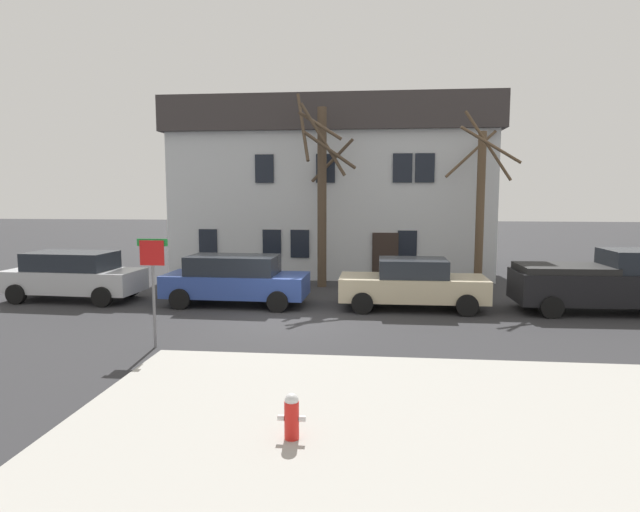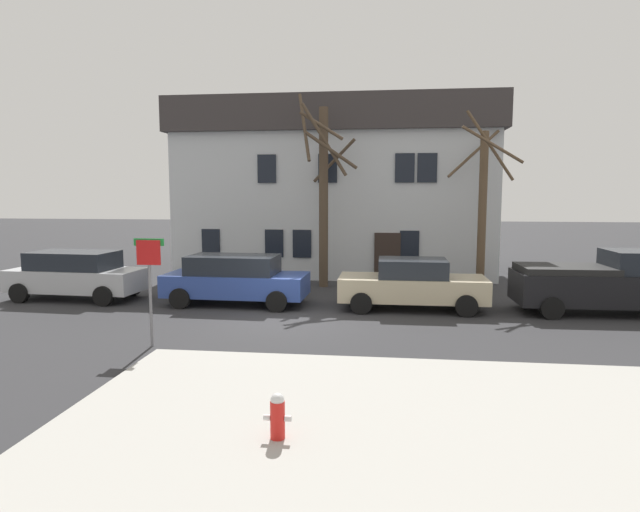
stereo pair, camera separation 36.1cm
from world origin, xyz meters
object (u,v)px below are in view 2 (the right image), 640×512
tree_bare_near (323,188)px  fire_hydrant (278,415)px  pickup_truck_black (605,283)px  car_blue_wagon (235,279)px  car_silver_wagon (76,274)px  street_sign_pole (149,271)px  car_beige_sedan (412,284)px  tree_bare_mid (483,203)px  building_main (338,188)px

tree_bare_near → fire_hydrant: bearing=-86.1°
pickup_truck_black → car_blue_wagon: bearing=-179.9°
car_silver_wagon → street_sign_pole: 7.59m
car_silver_wagon → car_blue_wagon: size_ratio=0.98×
car_beige_sedan → tree_bare_near: bearing=130.9°
car_blue_wagon → tree_bare_mid: bearing=24.2°
street_sign_pole → car_beige_sedan: bearing=38.3°
car_blue_wagon → street_sign_pole: bearing=-97.1°
tree_bare_mid → car_beige_sedan: tree_bare_mid is taller
tree_bare_mid → car_blue_wagon: size_ratio=1.40×
car_blue_wagon → fire_hydrant: 10.64m
car_blue_wagon → fire_hydrant: (3.49, -10.05, -0.40)m
tree_bare_near → car_silver_wagon: tree_bare_near is taller
tree_bare_mid → car_blue_wagon: bearing=-155.8°
car_blue_wagon → car_beige_sedan: size_ratio=1.02×
car_beige_sedan → fire_hydrant: bearing=-103.6°
car_blue_wagon → pickup_truck_black: pickup_truck_black is taller
car_blue_wagon → car_beige_sedan: (5.90, -0.04, -0.05)m
fire_hydrant → street_sign_pole: size_ratio=0.26×
tree_bare_mid → street_sign_pole: 13.17m
tree_bare_mid → car_beige_sedan: bearing=-125.4°
fire_hydrant → pickup_truck_black: bearing=50.4°
tree_bare_near → tree_bare_mid: tree_bare_near is taller
street_sign_pole → pickup_truck_black: bearing=22.8°
street_sign_pole → tree_bare_mid: bearing=44.3°
tree_bare_near → car_beige_sedan: size_ratio=1.64×
tree_bare_near → fire_hydrant: tree_bare_near is taller
car_silver_wagon → street_sign_pole: (5.23, -5.41, 0.98)m
car_silver_wagon → building_main: bearing=46.4°
tree_bare_mid → car_beige_sedan: (-2.81, -3.96, -2.57)m
pickup_truck_black → fire_hydrant: (-8.34, -10.07, -0.49)m
car_silver_wagon → street_sign_pole: bearing=-46.0°
building_main → tree_bare_mid: bearing=-40.5°
tree_bare_near → car_blue_wagon: size_ratio=1.60×
building_main → pickup_truck_black: bearing=-44.6°
pickup_truck_black → tree_bare_near: bearing=157.7°
car_silver_wagon → pickup_truck_black: size_ratio=0.89×
car_blue_wagon → street_sign_pole: size_ratio=1.81×
pickup_truck_black → fire_hydrant: size_ratio=7.66×
building_main → car_silver_wagon: building_main is taller
pickup_truck_black → fire_hydrant: 13.09m
car_beige_sedan → pickup_truck_black: bearing=0.6°
tree_bare_mid → car_beige_sedan: 5.49m
car_beige_sedan → pickup_truck_black: 5.93m
car_beige_sedan → fire_hydrant: 10.30m
tree_bare_near → car_blue_wagon: 5.54m
pickup_truck_black → car_silver_wagon: bearing=179.4°
building_main → car_blue_wagon: building_main is taller
tree_bare_mid → car_silver_wagon: tree_bare_mid is taller
car_blue_wagon → fire_hydrant: car_blue_wagon is taller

